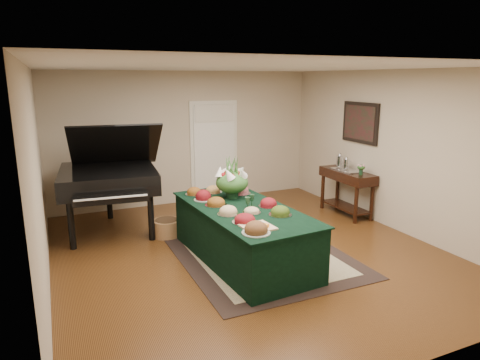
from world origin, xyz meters
name	(u,v)px	position (x,y,z in m)	size (l,w,h in m)	color
ground	(248,252)	(0.00, 0.00, 0.00)	(6.00, 6.00, 0.00)	#321A0B
area_rug	(254,249)	(0.12, 0.04, 0.01)	(2.33, 3.27, 0.01)	black
kitchen_doorway	(214,152)	(0.60, 2.97, 1.02)	(1.05, 0.07, 2.10)	silver
buffet_table	(243,234)	(-0.19, -0.23, 0.39)	(1.35, 2.58, 0.78)	black
food_platters	(236,203)	(-0.26, -0.12, 0.83)	(1.04, 2.32, 0.13)	silver
cutting_board	(257,225)	(-0.37, -1.03, 0.82)	(0.39, 0.39, 0.10)	tan
green_goblets	(250,202)	(-0.11, -0.27, 0.87)	(0.19, 0.18, 0.18)	#14321C
floral_centerpiece	(232,178)	(-0.13, 0.32, 1.08)	(0.51, 0.51, 0.51)	#14321C
grand_piano	(109,177)	(-1.73, 1.78, 0.94)	(1.79, 1.97, 1.86)	black
wicker_basket	(167,228)	(-0.95, 1.15, 0.14)	(0.45, 0.45, 0.28)	olive
mahogany_sideboard	(347,181)	(2.50, 0.90, 0.66)	(0.45, 1.21, 0.85)	black
tea_service	(343,163)	(2.50, 1.03, 0.97)	(0.34, 0.58, 0.30)	silver
pink_bouquet	(361,168)	(2.49, 0.52, 0.99)	(0.16, 0.16, 0.20)	#14321C
wall_painting	(360,123)	(2.72, 0.90, 1.75)	(0.05, 0.95, 0.75)	black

